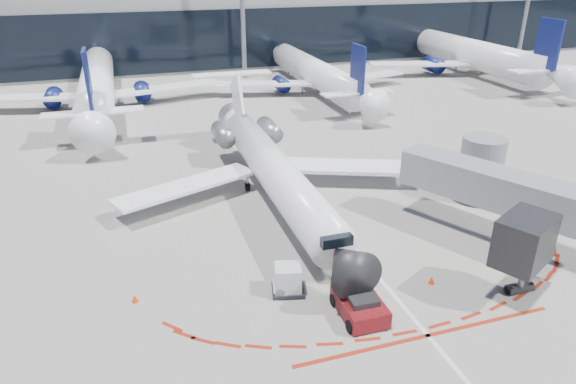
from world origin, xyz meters
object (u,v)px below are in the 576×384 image
object	(u,v)px
regional_jet	(271,166)
uld_container	(288,280)
pushback_tug	(360,305)
ramp_worker	(370,290)

from	to	relation	value
regional_jet	uld_container	size ratio (longest dim) A/B	14.28
regional_jet	pushback_tug	bearing A→B (deg)	-88.97
pushback_tug	ramp_worker	xyz separation A→B (m)	(0.86, 0.59, 0.37)
pushback_tug	uld_container	distance (m)	4.17
ramp_worker	uld_container	xyz separation A→B (m)	(-3.76, 2.39, -0.14)
pushback_tug	ramp_worker	size ratio (longest dim) A/B	2.69
pushback_tug	uld_container	xyz separation A→B (m)	(-2.90, 2.98, 0.23)
regional_jet	ramp_worker	xyz separation A→B (m)	(1.14, -14.82, -1.49)
regional_jet	uld_container	xyz separation A→B (m)	(-2.62, -12.43, -1.64)
ramp_worker	regional_jet	bearing A→B (deg)	-105.05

